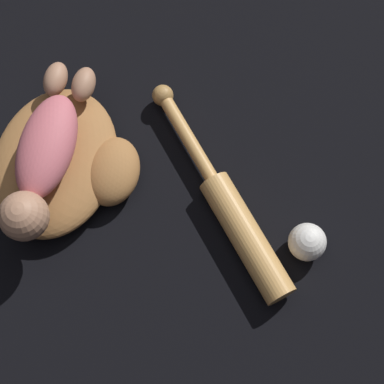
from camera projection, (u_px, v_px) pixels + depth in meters
ground_plane at (79, 174)px, 1.32m from camera, size 6.00×6.00×0.00m
baseball_glove at (65, 163)px, 1.29m from camera, size 0.39×0.36×0.07m
baby_figure at (43, 157)px, 1.21m from camera, size 0.38×0.22×0.09m
baseball_bat at (232, 213)px, 1.26m from camera, size 0.49×0.21×0.06m
baseball at (307, 242)px, 1.23m from camera, size 0.07×0.07×0.07m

